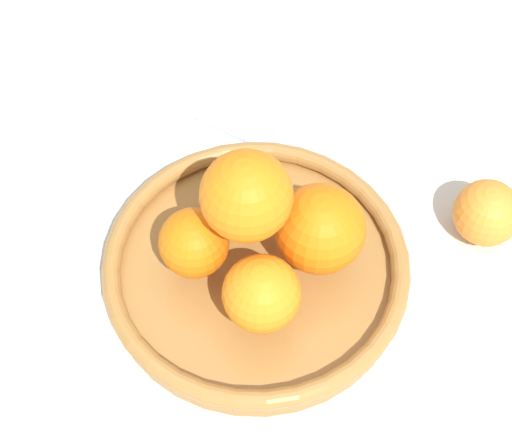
{
  "coord_description": "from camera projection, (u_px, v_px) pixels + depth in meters",
  "views": [
    {
      "loc": [
        -0.06,
        0.41,
        0.72
      ],
      "look_at": [
        0.0,
        0.0,
        0.11
      ],
      "focal_mm": 60.0,
      "sensor_mm": 36.0,
      "label": 1
    }
  ],
  "objects": [
    {
      "name": "stray_orange",
      "position": [
        487.0,
        213.0,
        0.83
      ],
      "size": [
        0.07,
        0.07,
        0.07
      ],
      "primitive_type": "sphere",
      "color": "orange",
      "rests_on": "ground_plane"
    },
    {
      "name": "napkin_folded",
      "position": [
        226.0,
        85.0,
        0.96
      ],
      "size": [
        0.15,
        0.15,
        0.01
      ],
      "primitive_type": "cube",
      "rotation": [
        0.0,
        0.0,
        -0.39
      ],
      "color": "silver",
      "rests_on": "ground_plane"
    },
    {
      "name": "orange_pile",
      "position": [
        263.0,
        226.0,
        0.75
      ],
      "size": [
        0.18,
        0.18,
        0.14
      ],
      "color": "orange",
      "rests_on": "fruit_bowl"
    },
    {
      "name": "fruit_bowl",
      "position": [
        256.0,
        268.0,
        0.81
      ],
      "size": [
        0.29,
        0.29,
        0.04
      ],
      "color": "#A57238",
      "rests_on": "ground_plane"
    },
    {
      "name": "ground_plane",
      "position": [
        256.0,
        278.0,
        0.83
      ],
      "size": [
        4.0,
        4.0,
        0.0
      ],
      "primitive_type": "plane",
      "color": "beige"
    }
  ]
}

